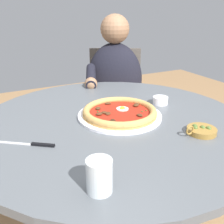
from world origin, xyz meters
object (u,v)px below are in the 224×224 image
Objects in this scene: ramekin_capers at (160,100)px; olive_pan at (201,130)px; pizza_on_plate at (120,113)px; water_glass at (99,178)px; diner_person at (114,109)px; dining_table at (113,152)px; steak_knife at (34,144)px; cafe_chair_diner at (115,97)px.

olive_pan is (-0.30, 0.05, -0.01)m from ramekin_capers.
pizza_on_plate is 3.93× the size of water_glass.
ramekin_capers is 0.06× the size of diner_person.
pizza_on_plate is at bearing 154.43° from diner_person.
dining_table is 0.17m from pizza_on_plate.
steak_knife is (-0.07, 0.32, 0.15)m from dining_table.
diner_person reaches higher than dining_table.
steak_knife is at bearing 102.12° from dining_table.
olive_pan reaches higher than steak_knife.
dining_table is 15.83× the size of ramekin_capers.
ramekin_capers is at bearing -77.98° from steak_knife.
dining_table is 6.49× the size of steak_knife.
olive_pan reaches higher than ramekin_capers.
steak_knife is 1.14m from cafe_chair_diner.
dining_table is 0.88m from cafe_chair_diner.
water_glass reaches higher than dining_table.
pizza_on_plate is 0.24m from ramekin_capers.
dining_table is 1.25× the size of cafe_chair_diner.
pizza_on_plate is 0.36m from steak_knife.
cafe_chair_diner is at bearing -40.80° from steak_knife.
steak_knife is 0.60m from ramekin_capers.
cafe_chair_diner reaches higher than ramekin_capers.
pizza_on_plate is 4.94× the size of ramekin_capers.
diner_person is (1.02, -0.56, -0.29)m from water_glass.
water_glass reaches higher than olive_pan.
pizza_on_plate is (0.01, -0.04, 0.17)m from dining_table.
olive_pan is (-0.26, -0.19, -0.01)m from pizza_on_plate.
water_glass is at bearing 105.03° from olive_pan.
ramekin_capers is at bearing -78.09° from dining_table.
water_glass is 1.33m from cafe_chair_diner.
dining_table is 12.58× the size of water_glass.
cafe_chair_diner is (0.72, -0.14, -0.23)m from ramekin_capers.
olive_pan is (-0.25, -0.22, 0.16)m from dining_table.
water_glass is 0.52× the size of steak_knife.
cafe_chair_diner reaches higher than steak_knife.
ramekin_capers is at bearing -49.37° from water_glass.
olive_pan is at bearing 172.36° from diner_person.
olive_pan is at bearing -74.97° from water_glass.
ramekin_capers is 0.53× the size of olive_pan.
diner_person is at bearing -7.64° from olive_pan.
ramekin_capers is 0.08× the size of cafe_chair_diner.
steak_knife is 1.30× the size of olive_pan.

